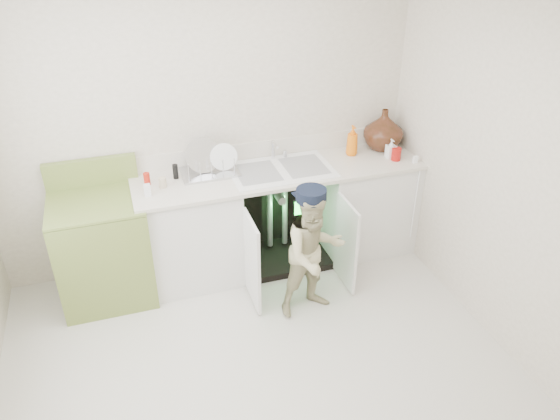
{
  "coord_description": "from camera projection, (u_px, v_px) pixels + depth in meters",
  "views": [
    {
      "loc": [
        -0.72,
        -2.67,
        2.9
      ],
      "look_at": [
        0.38,
        0.7,
        0.82
      ],
      "focal_mm": 35.0,
      "sensor_mm": 36.0,
      "label": 1
    }
  ],
  "objects": [
    {
      "name": "ground",
      "position": [
        260.0,
        367.0,
        3.85
      ],
      "size": [
        3.5,
        3.5,
        0.0
      ],
      "primitive_type": "plane",
      "color": "beige",
      "rests_on": "ground"
    },
    {
      "name": "avocado_stove",
      "position": [
        103.0,
        247.0,
        4.33
      ],
      "size": [
        0.71,
        0.65,
        1.1
      ],
      "color": "olive",
      "rests_on": "ground"
    },
    {
      "name": "repair_worker",
      "position": [
        314.0,
        252.0,
        4.12
      ],
      "size": [
        0.57,
        0.62,
        1.08
      ],
      "rotation": [
        0.0,
        0.0,
        0.14
      ],
      "color": "#C3B98C",
      "rests_on": "ground"
    },
    {
      "name": "counter_run",
      "position": [
        285.0,
        212.0,
        4.76
      ],
      "size": [
        2.44,
        1.02,
        1.26
      ],
      "color": "white",
      "rests_on": "ground"
    },
    {
      "name": "room_shell",
      "position": [
        256.0,
        215.0,
        3.21
      ],
      "size": [
        6.0,
        5.5,
        1.26
      ],
      "color": "beige",
      "rests_on": "ground"
    }
  ]
}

